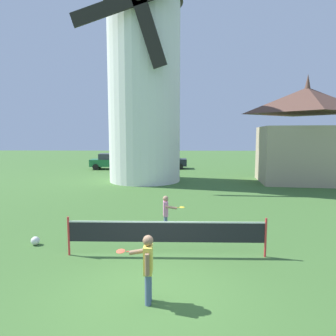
% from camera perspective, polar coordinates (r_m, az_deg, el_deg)
% --- Properties ---
extents(ground_plane, '(120.00, 120.00, 0.00)m').
position_cam_1_polar(ground_plane, '(6.83, -3.88, -22.83)').
color(ground_plane, '#3D662D').
extents(windmill, '(8.42, 5.93, 15.85)m').
position_cam_1_polar(windmill, '(21.84, -4.76, 18.55)').
color(windmill, white).
rests_on(windmill, ground_plane).
extents(tennis_net, '(5.53, 0.06, 1.10)m').
position_cam_1_polar(tennis_net, '(8.15, -0.33, -12.58)').
color(tennis_net, red).
rests_on(tennis_net, ground_plane).
extents(player_near, '(0.77, 0.55, 1.40)m').
position_cam_1_polar(player_near, '(6.02, -4.16, -18.61)').
color(player_near, slate).
rests_on(player_near, ground_plane).
extents(player_far, '(0.76, 0.45, 1.29)m').
position_cam_1_polar(player_far, '(10.04, -0.34, -8.66)').
color(player_far, slate).
rests_on(player_far, ground_plane).
extents(stray_ball, '(0.26, 0.26, 0.26)m').
position_cam_1_polar(stray_ball, '(9.98, -24.80, -12.95)').
color(stray_ball, silver).
rests_on(stray_ball, ground_plane).
extents(parked_car_green, '(4.10, 2.03, 1.56)m').
position_cam_1_polar(parked_car_green, '(29.65, -11.23, 1.35)').
color(parked_car_green, '#1E6638').
rests_on(parked_car_green, ground_plane).
extents(parked_car_black, '(4.21, 1.92, 1.56)m').
position_cam_1_polar(parked_car_black, '(29.50, -0.42, 1.45)').
color(parked_car_black, '#1E232D').
rests_on(parked_car_black, ground_plane).
extents(chapel, '(6.79, 5.31, 7.60)m').
position_cam_1_polar(chapel, '(22.64, 25.50, 5.61)').
color(chapel, tan).
rests_on(chapel, ground_plane).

